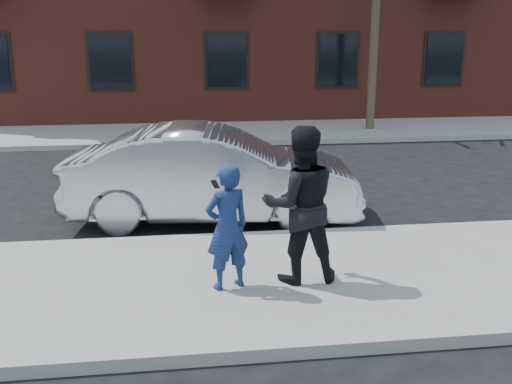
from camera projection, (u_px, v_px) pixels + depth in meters
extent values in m
plane|color=black|center=(302.00, 279.00, 8.11)|extent=(100.00, 100.00, 0.00)
cube|color=gray|center=(306.00, 282.00, 7.85)|extent=(50.00, 3.50, 0.15)
cube|color=#999691|center=(282.00, 236.00, 9.57)|extent=(50.00, 0.10, 0.15)
cube|color=gray|center=(229.00, 133.00, 18.83)|extent=(50.00, 3.50, 0.15)
cube|color=#999691|center=(234.00, 143.00, 17.12)|extent=(50.00, 0.10, 0.15)
cube|color=black|center=(338.00, 60.00, 20.37)|extent=(1.30, 0.06, 1.70)
cylinder|color=#392D21|center=(373.00, 61.00, 18.58)|extent=(0.26, 0.26, 4.20)
imported|color=#B7BABF|center=(213.00, 175.00, 10.35)|extent=(5.17, 2.29, 1.65)
imported|color=navy|center=(227.00, 227.00, 7.30)|extent=(0.67, 0.56, 1.58)
cube|color=black|center=(215.00, 184.00, 7.33)|extent=(0.11, 0.14, 0.08)
imported|color=black|center=(300.00, 205.00, 7.49)|extent=(1.00, 0.79, 2.00)
cube|color=black|center=(286.00, 198.00, 7.62)|extent=(0.10, 0.15, 0.06)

